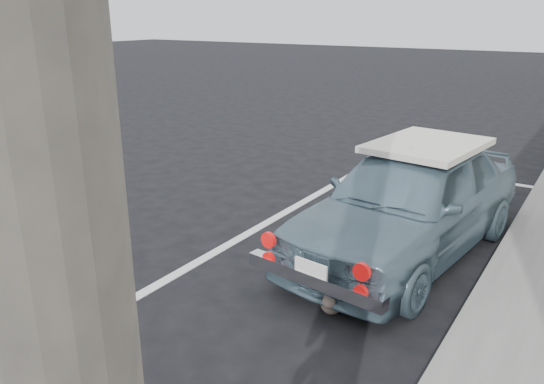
{
  "coord_description": "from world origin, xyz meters",
  "views": [
    {
      "loc": [
        2.61,
        -2.26,
        2.56
      ],
      "look_at": [
        -0.32,
        2.24,
        0.75
      ],
      "focal_mm": 35.0,
      "sensor_mm": 36.0,
      "label": 1
    }
  ],
  "objects": [
    {
      "name": "ground",
      "position": [
        0.0,
        0.0,
        0.0
      ],
      "size": [
        80.0,
        80.0,
        0.0
      ],
      "primitive_type": "plane",
      "color": "black",
      "rests_on": "ground"
    },
    {
      "name": "pline_front",
      "position": [
        0.5,
        6.5,
        0.0
      ],
      "size": [
        3.0,
        0.12,
        0.01
      ],
      "primitive_type": "cube",
      "color": "silver",
      "rests_on": "ground"
    },
    {
      "name": "pline_side",
      "position": [
        -0.9,
        3.0,
        0.0
      ],
      "size": [
        0.12,
        7.0,
        0.01
      ],
      "primitive_type": "cube",
      "color": "silver",
      "rests_on": "ground"
    },
    {
      "name": "retro_coupe",
      "position": [
        0.89,
        3.14,
        0.63
      ],
      "size": [
        1.9,
        3.8,
        1.24
      ],
      "rotation": [
        0.0,
        0.0,
        -0.12
      ],
      "color": "slate",
      "rests_on": "ground"
    },
    {
      "name": "cat",
      "position": [
        0.78,
        1.55,
        0.12
      ],
      "size": [
        0.31,
        0.49,
        0.27
      ],
      "rotation": [
        0.0,
        0.0,
        0.3
      ],
      "color": "#695B50",
      "rests_on": "ground"
    }
  ]
}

